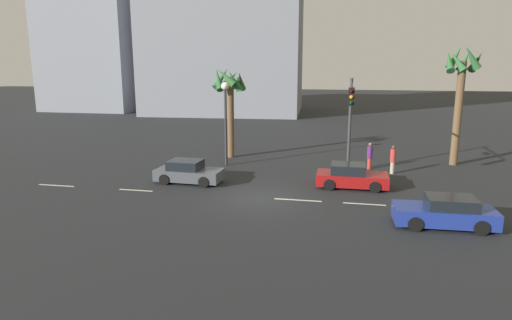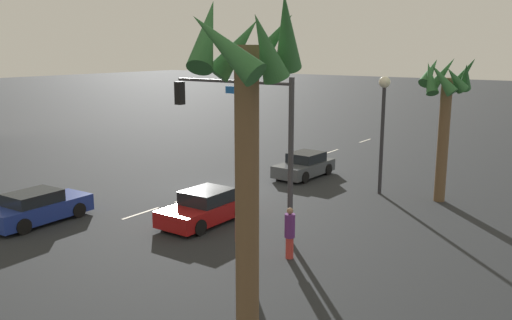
{
  "view_description": "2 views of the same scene",
  "coord_description": "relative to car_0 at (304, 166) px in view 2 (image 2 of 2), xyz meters",
  "views": [
    {
      "loc": [
        4.32,
        -22.07,
        6.91
      ],
      "look_at": [
        -0.62,
        1.97,
        1.62
      ],
      "focal_mm": 30.86,
      "sensor_mm": 36.0,
      "label": 1
    },
    {
      "loc": [
        21.11,
        17.44,
        7.15
      ],
      "look_at": [
        0.37,
        2.61,
        1.87
      ],
      "focal_mm": 38.11,
      "sensor_mm": 36.0,
      "label": 2
    }
  ],
  "objects": [
    {
      "name": "ground_plane",
      "position": [
        4.83,
        -2.26,
        -0.62
      ],
      "size": [
        220.0,
        220.0,
        0.0
      ],
      "primitive_type": "plane",
      "color": "#232628"
    },
    {
      "name": "car_1",
      "position": [
        9.58,
        0.85,
        0.01
      ],
      "size": [
        4.03,
        1.96,
        1.37
      ],
      "color": "maroon",
      "rests_on": "ground_plane"
    },
    {
      "name": "traffic_signal",
      "position": [
        9.4,
        2.93,
        3.58
      ],
      "size": [
        0.32,
        5.86,
        6.13
      ],
      "color": "#38383D",
      "rests_on": "ground_plane"
    },
    {
      "name": "lane_stripe_1",
      "position": [
        -7.38,
        -2.26,
        -0.62
      ],
      "size": [
        2.31,
        0.14,
        0.01
      ],
      "primitive_type": "cube",
      "color": "silver",
      "rests_on": "ground_plane"
    },
    {
      "name": "lane_stripe_0",
      "position": [
        -13.17,
        -2.26,
        -0.62
      ],
      "size": [
        2.03,
        0.14,
        0.01
      ],
      "primitive_type": "cube",
      "color": "silver",
      "rests_on": "ground_plane"
    },
    {
      "name": "palm_tree_1",
      "position": [
        0.54,
        7.75,
        4.38
      ],
      "size": [
        2.66,
        2.63,
        6.88
      ],
      "color": "brown",
      "rests_on": "ground_plane"
    },
    {
      "name": "lane_stripe_3",
      "position": [
        6.86,
        -2.26,
        -0.62
      ],
      "size": [
        2.5,
        0.14,
        0.01
      ],
      "primitive_type": "cube",
      "color": "silver",
      "rests_on": "ground_plane"
    },
    {
      "name": "lane_stripe_2",
      "position": [
        -2.32,
        -2.26,
        -0.62
      ],
      "size": [
        2.03,
        0.14,
        0.01
      ],
      "primitive_type": "cube",
      "color": "silver",
      "rests_on": "ground_plane"
    },
    {
      "name": "pedestrian_0",
      "position": [
        12.25,
        4.75,
        0.36
      ],
      "size": [
        0.45,
        0.45,
        1.87
      ],
      "color": "#B2A58C",
      "rests_on": "ground_plane"
    },
    {
      "name": "streetlamp",
      "position": [
        0.99,
        4.94,
        3.48
      ],
      "size": [
        0.56,
        0.56,
        5.81
      ],
      "color": "#2D2D33",
      "rests_on": "ground_plane"
    },
    {
      "name": "car_2",
      "position": [
        13.57,
        -4.81,
        0.01
      ],
      "size": [
        4.28,
        1.95,
        1.36
      ],
      "color": "navy",
      "rests_on": "ground_plane"
    },
    {
      "name": "pedestrian_1",
      "position": [
        10.84,
        5.81,
        0.33
      ],
      "size": [
        0.5,
        0.5,
        1.82
      ],
      "color": "#BF3833",
      "rests_on": "ground_plane"
    },
    {
      "name": "car_0",
      "position": [
        0.0,
        0.0,
        0.0
      ],
      "size": [
        4.03,
        2.02,
        1.35
      ],
      "color": "#474C51",
      "rests_on": "ground_plane"
    },
    {
      "name": "palm_tree_0",
      "position": [
        16.74,
        8.38,
        5.19
      ],
      "size": [
        2.45,
        2.61,
        8.33
      ],
      "color": "brown",
      "rests_on": "ground_plane"
    },
    {
      "name": "lane_stripe_4",
      "position": [
        10.26,
        -2.26,
        -0.62
      ],
      "size": [
        2.14,
        0.14,
        0.01
      ],
      "primitive_type": "cube",
      "color": "silver",
      "rests_on": "ground_plane"
    }
  ]
}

